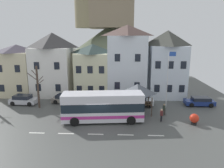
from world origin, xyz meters
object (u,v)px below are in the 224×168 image
parked_car_00 (24,100)px  parked_car_03 (67,99)px  townhouse_03 (127,61)px  transit_bus (103,107)px  pedestrian_00 (164,109)px  townhouse_00 (18,70)px  parked_car_01 (200,101)px  townhouse_01 (54,64)px  bare_tree_01 (38,86)px  public_bench (145,104)px  parked_car_02 (138,100)px  hilltop_castle (110,46)px  townhouse_04 (166,64)px  bus_shelter (137,89)px  townhouse_02 (93,70)px  harbour_buoy (194,119)px  flagpole (168,76)px  pedestrian_02 (162,114)px

parked_car_00 → parked_car_03: size_ratio=0.86×
townhouse_03 → transit_bus: 11.99m
pedestrian_00 → townhouse_00: bearing=158.3°
parked_car_00 → parked_car_01: size_ratio=0.97×
townhouse_01 → parked_car_03: bearing=-56.0°
bare_tree_01 → public_bench: bearing=2.7°
townhouse_00 → townhouse_03: 18.22m
parked_car_00 → parked_car_02: (16.52, 0.53, -0.03)m
hilltop_castle → parked_car_00: size_ratio=9.43×
townhouse_04 → parked_car_03: townhouse_04 is taller
townhouse_03 → parked_car_03: 11.13m
parked_car_02 → bare_tree_01: bare_tree_01 is taller
bus_shelter → public_bench: (1.22, 1.63, -2.56)m
townhouse_04 → parked_car_03: 16.59m
townhouse_02 → bare_tree_01: 9.79m
townhouse_03 → hilltop_castle: 23.83m
bus_shelter → parked_car_02: bearing=82.5°
townhouse_00 → pedestrian_00: townhouse_00 is taller
pedestrian_00 → harbour_buoy: 3.89m
townhouse_01 → harbour_buoy: size_ratio=8.12×
transit_bus → bus_shelter: (4.15, 3.29, 1.35)m
townhouse_01 → flagpole: bearing=-19.8°
parked_car_01 → pedestrian_00: 7.04m
townhouse_03 → public_bench: townhouse_03 is taller
townhouse_00 → parked_car_02: size_ratio=1.88×
pedestrian_00 → bare_tree_01: bare_tree_01 is taller
townhouse_01 → public_bench: 16.63m
parked_car_00 → harbour_buoy: size_ratio=3.10×
townhouse_00 → transit_bus: size_ratio=0.89×
parked_car_02 → parked_car_03: 10.46m
townhouse_00 → bare_tree_01: 9.23m
parked_car_03 → pedestrian_02: (12.69, -6.25, 0.19)m
bus_shelter → pedestrian_02: bus_shelter is taller
townhouse_00 → parked_car_00: (3.20, -5.56, -3.50)m
harbour_buoy → parked_car_03: bearing=156.3°
bus_shelter → parked_car_03: 10.86m
townhouse_03 → pedestrian_00: bearing=-63.0°
parked_car_01 → pedestrian_00: size_ratio=2.70×
harbour_buoy → hilltop_castle: bearing=107.8°
bus_shelter → pedestrian_02: (2.60, -3.03, -2.22)m
parked_car_01 → harbour_buoy: size_ratio=3.19×
townhouse_04 → pedestrian_02: townhouse_04 is taller
townhouse_04 → parked_car_00: townhouse_04 is taller
pedestrian_00 → parked_car_02: bearing=126.1°
townhouse_00 → townhouse_01: (5.98, 0.25, 0.95)m
townhouse_04 → bare_tree_01: 19.88m
parked_car_02 → harbour_buoy: parked_car_02 is taller
townhouse_03 → pedestrian_02: 12.32m
bare_tree_01 → pedestrian_02: bearing=-14.0°
transit_bus → public_bench: bearing=36.4°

